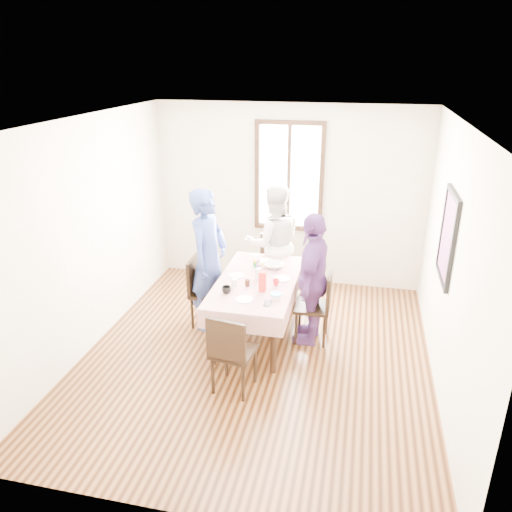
{
  "coord_description": "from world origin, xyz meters",
  "views": [
    {
      "loc": [
        1.07,
        -4.85,
        3.29
      ],
      "look_at": [
        -0.1,
        0.43,
        1.1
      ],
      "focal_mm": 34.62,
      "sensor_mm": 36.0,
      "label": 1
    }
  ],
  "objects_px": {
    "chair_near": "(234,351)",
    "person_right": "(312,279)",
    "chair_right": "(312,306)",
    "person_far": "(273,243)",
    "chair_far": "(273,268)",
    "person_left": "(208,260)",
    "dining_table": "(257,308)",
    "chair_left": "(208,292)"
  },
  "relations": [
    {
      "from": "chair_left",
      "to": "person_left",
      "type": "relative_size",
      "value": 0.5
    },
    {
      "from": "chair_near",
      "to": "dining_table",
      "type": "bearing_deg",
      "value": 98.7
    },
    {
      "from": "chair_far",
      "to": "chair_near",
      "type": "bearing_deg",
      "value": 83.87
    },
    {
      "from": "chair_right",
      "to": "person_left",
      "type": "distance_m",
      "value": 1.43
    },
    {
      "from": "dining_table",
      "to": "person_left",
      "type": "relative_size",
      "value": 0.89
    },
    {
      "from": "person_left",
      "to": "chair_near",
      "type": "bearing_deg",
      "value": -140.54
    },
    {
      "from": "dining_table",
      "to": "person_right",
      "type": "xyz_separation_m",
      "value": [
        0.67,
        0.05,
        0.45
      ]
    },
    {
      "from": "chair_near",
      "to": "person_left",
      "type": "bearing_deg",
      "value": 126.55
    },
    {
      "from": "chair_near",
      "to": "person_far",
      "type": "distance_m",
      "value": 2.23
    },
    {
      "from": "person_right",
      "to": "person_far",
      "type": "bearing_deg",
      "value": -141.81
    },
    {
      "from": "chair_near",
      "to": "person_right",
      "type": "relative_size",
      "value": 0.55
    },
    {
      "from": "chair_far",
      "to": "person_left",
      "type": "bearing_deg",
      "value": 49.07
    },
    {
      "from": "chair_near",
      "to": "chair_far",
      "type": "bearing_deg",
      "value": 98.7
    },
    {
      "from": "person_far",
      "to": "person_right",
      "type": "xyz_separation_m",
      "value": [
        0.67,
        -1.04,
        -0.02
      ]
    },
    {
      "from": "chair_left",
      "to": "dining_table",
      "type": "bearing_deg",
      "value": 75.62
    },
    {
      "from": "chair_right",
      "to": "person_left",
      "type": "height_order",
      "value": "person_left"
    },
    {
      "from": "chair_near",
      "to": "person_right",
      "type": "height_order",
      "value": "person_right"
    },
    {
      "from": "chair_left",
      "to": "person_right",
      "type": "height_order",
      "value": "person_right"
    },
    {
      "from": "chair_right",
      "to": "person_left",
      "type": "xyz_separation_m",
      "value": [
        -1.35,
        0.1,
        0.46
      ]
    },
    {
      "from": "chair_right",
      "to": "person_right",
      "type": "relative_size",
      "value": 0.55
    },
    {
      "from": "person_left",
      "to": "person_far",
      "type": "distance_m",
      "value": 1.15
    },
    {
      "from": "person_left",
      "to": "person_far",
      "type": "bearing_deg",
      "value": -23.77
    },
    {
      "from": "person_far",
      "to": "person_right",
      "type": "bearing_deg",
      "value": 101.6
    },
    {
      "from": "chair_right",
      "to": "chair_near",
      "type": "distance_m",
      "value": 1.35
    },
    {
      "from": "chair_right",
      "to": "person_right",
      "type": "bearing_deg",
      "value": 89.72
    },
    {
      "from": "dining_table",
      "to": "chair_right",
      "type": "xyz_separation_m",
      "value": [
        0.68,
        0.05,
        0.08
      ]
    },
    {
      "from": "person_left",
      "to": "person_far",
      "type": "xyz_separation_m",
      "value": [
        0.67,
        0.94,
        -0.06
      ]
    },
    {
      "from": "dining_table",
      "to": "person_left",
      "type": "distance_m",
      "value": 0.87
    },
    {
      "from": "chair_far",
      "to": "chair_near",
      "type": "relative_size",
      "value": 1.0
    },
    {
      "from": "chair_far",
      "to": "person_left",
      "type": "relative_size",
      "value": 0.5
    },
    {
      "from": "dining_table",
      "to": "chair_far",
      "type": "xyz_separation_m",
      "value": [
        0.0,
        1.11,
        0.08
      ]
    },
    {
      "from": "chair_near",
      "to": "person_far",
      "type": "bearing_deg",
      "value": 98.7
    },
    {
      "from": "chair_far",
      "to": "person_far",
      "type": "distance_m",
      "value": 0.39
    },
    {
      "from": "chair_right",
      "to": "person_right",
      "type": "distance_m",
      "value": 0.37
    },
    {
      "from": "person_left",
      "to": "chair_right",
      "type": "bearing_deg",
      "value": -82.66
    },
    {
      "from": "dining_table",
      "to": "chair_far",
      "type": "relative_size",
      "value": 1.77
    },
    {
      "from": "dining_table",
      "to": "person_far",
      "type": "xyz_separation_m",
      "value": [
        0.0,
        1.09,
        0.47
      ]
    },
    {
      "from": "chair_near",
      "to": "person_right",
      "type": "distance_m",
      "value": 1.39
    },
    {
      "from": "chair_left",
      "to": "chair_far",
      "type": "xyz_separation_m",
      "value": [
        0.68,
        0.96,
        0.0
      ]
    },
    {
      "from": "chair_left",
      "to": "chair_near",
      "type": "xyz_separation_m",
      "value": [
        0.68,
        -1.26,
        0.0
      ]
    },
    {
      "from": "chair_near",
      "to": "person_far",
      "type": "xyz_separation_m",
      "value": [
        0.0,
        2.2,
        0.39
      ]
    },
    {
      "from": "chair_near",
      "to": "person_far",
      "type": "height_order",
      "value": "person_far"
    }
  ]
}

